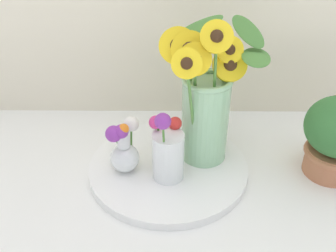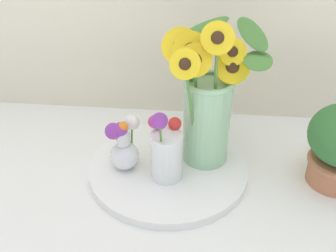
# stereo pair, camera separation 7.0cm
# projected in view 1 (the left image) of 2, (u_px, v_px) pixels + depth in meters

# --- Properties ---
(ground_plane) EXTENTS (6.00, 6.00, 0.00)m
(ground_plane) POSITION_uv_depth(u_px,v_px,m) (168.00, 189.00, 0.97)
(ground_plane) COLOR white
(serving_tray) EXTENTS (0.41, 0.41, 0.02)m
(serving_tray) POSITION_uv_depth(u_px,v_px,m) (168.00, 168.00, 1.02)
(serving_tray) COLOR white
(serving_tray) RESTS_ON ground_plane
(mason_jar_sunflowers) EXTENTS (0.27, 0.23, 0.37)m
(mason_jar_sunflowers) POSITION_uv_depth(u_px,v_px,m) (206.00, 103.00, 0.96)
(mason_jar_sunflowers) COLOR #99CC9E
(mason_jar_sunflowers) RESTS_ON serving_tray
(vase_small_center) EXTENTS (0.08, 0.10, 0.20)m
(vase_small_center) POSITION_uv_depth(u_px,v_px,m) (167.00, 152.00, 0.94)
(vase_small_center) COLOR white
(vase_small_center) RESTS_ON serving_tray
(vase_bulb_right) EXTENTS (0.08, 0.08, 0.15)m
(vase_bulb_right) POSITION_uv_depth(u_px,v_px,m) (124.00, 149.00, 0.96)
(vase_bulb_right) COLOR white
(vase_bulb_right) RESTS_ON serving_tray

